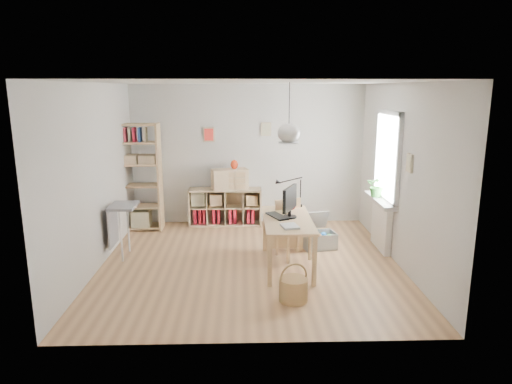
{
  "coord_description": "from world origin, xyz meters",
  "views": [
    {
      "loc": [
        -0.1,
        -6.57,
        2.61
      ],
      "look_at": [
        0.1,
        0.3,
        1.05
      ],
      "focal_mm": 32.0,
      "sensor_mm": 36.0,
      "label": 1
    }
  ],
  "objects_px": {
    "monitor": "(290,200)",
    "cube_shelf": "(224,209)",
    "tall_bookshelf": "(139,173)",
    "storage_chest": "(318,237)",
    "drawer_chest": "(230,179)",
    "desk": "(287,225)",
    "chair": "(292,225)"
  },
  "relations": [
    {
      "from": "desk",
      "to": "drawer_chest",
      "type": "bearing_deg",
      "value": 112.42
    },
    {
      "from": "tall_bookshelf",
      "to": "cube_shelf",
      "type": "bearing_deg",
      "value": 10.19
    },
    {
      "from": "cube_shelf",
      "to": "storage_chest",
      "type": "xyz_separation_m",
      "value": [
        1.64,
        -1.38,
        -0.12
      ]
    },
    {
      "from": "desk",
      "to": "cube_shelf",
      "type": "distance_m",
      "value": 2.48
    },
    {
      "from": "monitor",
      "to": "desk",
      "type": "bearing_deg",
      "value": -98.77
    },
    {
      "from": "cube_shelf",
      "to": "storage_chest",
      "type": "relative_size",
      "value": 2.04
    },
    {
      "from": "desk",
      "to": "storage_chest",
      "type": "height_order",
      "value": "desk"
    },
    {
      "from": "cube_shelf",
      "to": "tall_bookshelf",
      "type": "distance_m",
      "value": 1.77
    },
    {
      "from": "monitor",
      "to": "chair",
      "type": "bearing_deg",
      "value": 101.84
    },
    {
      "from": "monitor",
      "to": "storage_chest",
      "type": "bearing_deg",
      "value": 77.28
    },
    {
      "from": "monitor",
      "to": "drawer_chest",
      "type": "distance_m",
      "value": 2.33
    },
    {
      "from": "cube_shelf",
      "to": "storage_chest",
      "type": "height_order",
      "value": "cube_shelf"
    },
    {
      "from": "cube_shelf",
      "to": "chair",
      "type": "height_order",
      "value": "chair"
    },
    {
      "from": "chair",
      "to": "drawer_chest",
      "type": "relative_size",
      "value": 1.35
    },
    {
      "from": "chair",
      "to": "monitor",
      "type": "relative_size",
      "value": 1.79
    },
    {
      "from": "cube_shelf",
      "to": "chair",
      "type": "relative_size",
      "value": 1.54
    },
    {
      "from": "chair",
      "to": "storage_chest",
      "type": "bearing_deg",
      "value": 18.26
    },
    {
      "from": "desk",
      "to": "tall_bookshelf",
      "type": "relative_size",
      "value": 0.75
    },
    {
      "from": "monitor",
      "to": "drawer_chest",
      "type": "height_order",
      "value": "monitor"
    },
    {
      "from": "cube_shelf",
      "to": "monitor",
      "type": "relative_size",
      "value": 2.76
    },
    {
      "from": "desk",
      "to": "storage_chest",
      "type": "relative_size",
      "value": 2.18
    },
    {
      "from": "storage_chest",
      "to": "drawer_chest",
      "type": "distance_m",
      "value": 2.15
    },
    {
      "from": "tall_bookshelf",
      "to": "drawer_chest",
      "type": "height_order",
      "value": "tall_bookshelf"
    },
    {
      "from": "storage_chest",
      "to": "monitor",
      "type": "bearing_deg",
      "value": -137.03
    },
    {
      "from": "cube_shelf",
      "to": "drawer_chest",
      "type": "xyz_separation_m",
      "value": [
        0.12,
        -0.04,
        0.61
      ]
    },
    {
      "from": "desk",
      "to": "cube_shelf",
      "type": "relative_size",
      "value": 1.07
    },
    {
      "from": "desk",
      "to": "chair",
      "type": "distance_m",
      "value": 0.46
    },
    {
      "from": "tall_bookshelf",
      "to": "storage_chest",
      "type": "xyz_separation_m",
      "value": [
        3.2,
        -1.1,
        -0.9
      ]
    },
    {
      "from": "monitor",
      "to": "cube_shelf",
      "type": "bearing_deg",
      "value": 139.41
    },
    {
      "from": "storage_chest",
      "to": "monitor",
      "type": "height_order",
      "value": "monitor"
    },
    {
      "from": "storage_chest",
      "to": "desk",
      "type": "bearing_deg",
      "value": -136.78
    },
    {
      "from": "storage_chest",
      "to": "drawer_chest",
      "type": "xyz_separation_m",
      "value": [
        -1.52,
        1.34,
        0.73
      ]
    }
  ]
}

